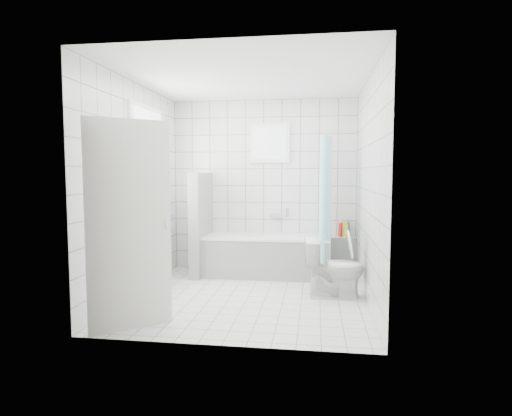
# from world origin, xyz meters

# --- Properties ---
(ground) EXTENTS (3.00, 3.00, 0.00)m
(ground) POSITION_xyz_m (0.00, 0.00, 0.00)
(ground) COLOR white
(ground) RESTS_ON ground
(ceiling) EXTENTS (3.00, 3.00, 0.00)m
(ceiling) POSITION_xyz_m (0.00, 0.00, 2.60)
(ceiling) COLOR white
(ceiling) RESTS_ON ground
(wall_back) EXTENTS (2.80, 0.02, 2.60)m
(wall_back) POSITION_xyz_m (0.00, 1.50, 1.30)
(wall_back) COLOR white
(wall_back) RESTS_ON ground
(wall_front) EXTENTS (2.80, 0.02, 2.60)m
(wall_front) POSITION_xyz_m (0.00, -1.50, 1.30)
(wall_front) COLOR white
(wall_front) RESTS_ON ground
(wall_left) EXTENTS (0.02, 3.00, 2.60)m
(wall_left) POSITION_xyz_m (-1.40, 0.00, 1.30)
(wall_left) COLOR white
(wall_left) RESTS_ON ground
(wall_right) EXTENTS (0.02, 3.00, 2.60)m
(wall_right) POSITION_xyz_m (1.40, 0.00, 1.30)
(wall_right) COLOR white
(wall_right) RESTS_ON ground
(window_left) EXTENTS (0.01, 0.90, 1.40)m
(window_left) POSITION_xyz_m (-1.35, 0.30, 1.60)
(window_left) COLOR white
(window_left) RESTS_ON wall_left
(window_back) EXTENTS (0.50, 0.01, 0.50)m
(window_back) POSITION_xyz_m (0.10, 1.46, 1.95)
(window_back) COLOR white
(window_back) RESTS_ON wall_back
(window_sill) EXTENTS (0.18, 1.02, 0.08)m
(window_sill) POSITION_xyz_m (-1.31, 0.30, 0.86)
(window_sill) COLOR white
(window_sill) RESTS_ON wall_left
(door) EXTENTS (0.64, 0.54, 2.00)m
(door) POSITION_xyz_m (-0.94, -1.23, 1.00)
(door) COLOR silver
(door) RESTS_ON ground
(bathtub) EXTENTS (1.80, 0.77, 0.58)m
(bathtub) POSITION_xyz_m (0.09, 1.12, 0.29)
(bathtub) COLOR white
(bathtub) RESTS_ON ground
(partition_wall) EXTENTS (0.15, 0.85, 1.50)m
(partition_wall) POSITION_xyz_m (-0.87, 1.07, 0.75)
(partition_wall) COLOR white
(partition_wall) RESTS_ON ground
(tiled_ledge) EXTENTS (0.40, 0.24, 0.55)m
(tiled_ledge) POSITION_xyz_m (1.22, 1.38, 0.28)
(tiled_ledge) COLOR white
(tiled_ledge) RESTS_ON ground
(toilet) EXTENTS (0.73, 0.46, 0.71)m
(toilet) POSITION_xyz_m (1.03, 0.12, 0.36)
(toilet) COLOR white
(toilet) RESTS_ON ground
(curtain_rod) EXTENTS (0.02, 0.80, 0.02)m
(curtain_rod) POSITION_xyz_m (0.94, 1.10, 2.00)
(curtain_rod) COLOR silver
(curtain_rod) RESTS_ON wall_back
(shower_curtain) EXTENTS (0.14, 0.48, 1.78)m
(shower_curtain) POSITION_xyz_m (0.94, 0.97, 1.10)
(shower_curtain) COLOR #56EDFF
(shower_curtain) RESTS_ON curtain_rod
(tub_faucet) EXTENTS (0.18, 0.06, 0.06)m
(tub_faucet) POSITION_xyz_m (0.19, 1.46, 0.85)
(tub_faucet) COLOR silver
(tub_faucet) RESTS_ON wall_back
(sill_bottles) EXTENTS (0.14, 0.60, 0.20)m
(sill_bottles) POSITION_xyz_m (-1.30, 0.32, 0.99)
(sill_bottles) COLOR pink
(sill_bottles) RESTS_ON window_sill
(ledge_bottles) EXTENTS (0.16, 0.16, 0.24)m
(ledge_bottles) POSITION_xyz_m (1.23, 1.37, 0.66)
(ledge_bottles) COLOR red
(ledge_bottles) RESTS_ON tiled_ledge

